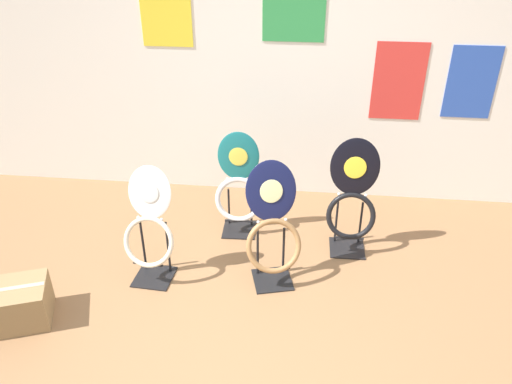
{
  "coord_description": "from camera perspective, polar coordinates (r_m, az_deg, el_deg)",
  "views": [
    {
      "loc": [
        0.21,
        -2.02,
        2.44
      ],
      "look_at": [
        -0.16,
        1.24,
        0.55
      ],
      "focal_mm": 35.0,
      "sensor_mm": 36.0,
      "label": 1
    }
  ],
  "objects": [
    {
      "name": "ground_plane",
      "position": [
        3.18,
        0.36,
        -20.24
      ],
      "size": [
        14.0,
        14.0,
        0.0
      ],
      "primitive_type": "plane",
      "color": "#8E6642"
    },
    {
      "name": "storage_box",
      "position": [
        3.76,
        -25.98,
        -11.5
      ],
      "size": [
        0.54,
        0.48,
        0.28
      ],
      "color": "#93754C",
      "rests_on": "ground_plane"
    },
    {
      "name": "toilet_seat_display_jazz_black",
      "position": [
        3.93,
        10.92,
        -0.94
      ],
      "size": [
        0.39,
        0.28,
        0.95
      ],
      "color": "black",
      "rests_on": "ground_plane"
    },
    {
      "name": "toilet_seat_display_white_plain",
      "position": [
        3.67,
        -12.06,
        -4.09
      ],
      "size": [
        0.39,
        0.32,
        0.88
      ],
      "color": "black",
      "rests_on": "ground_plane"
    },
    {
      "name": "wall_back",
      "position": [
        4.46,
        3.66,
        15.08
      ],
      "size": [
        8.0,
        0.07,
        2.6
      ],
      "color": "silver",
      "rests_on": "ground_plane"
    },
    {
      "name": "toilet_seat_display_navy_moon",
      "position": [
        3.56,
        1.93,
        -4.62
      ],
      "size": [
        0.45,
        0.4,
        0.92
      ],
      "color": "black",
      "rests_on": "ground_plane"
    },
    {
      "name": "toilet_seat_display_teal_sax",
      "position": [
        4.11,
        -2.0,
        0.27
      ],
      "size": [
        0.4,
        0.29,
        0.9
      ],
      "color": "black",
      "rests_on": "ground_plane"
    }
  ]
}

